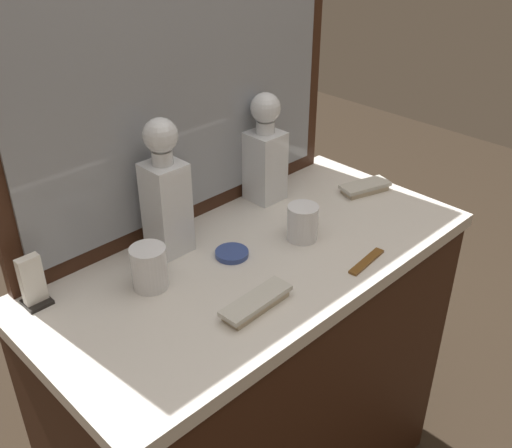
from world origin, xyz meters
TOP-DOWN VIEW (x-y plane):
  - dresser at (0.00, 0.00)m, footprint 1.03×0.50m
  - dresser_mirror at (0.00, 0.23)m, footprint 0.92×0.03m
  - crystal_decanter_left at (0.21, 0.18)m, footprint 0.08×0.08m
  - crystal_decanter_front at (-0.12, 0.15)m, footprint 0.08×0.08m
  - crystal_tumbler_left at (0.13, -0.03)m, footprint 0.07×0.07m
  - crystal_tumbler_far_right at (-0.24, 0.07)m, footprint 0.07×0.07m
  - silver_brush_far_right at (-0.13, -0.13)m, footprint 0.16×0.06m
  - silver_brush_center at (0.42, 0.01)m, footprint 0.15×0.09m
  - porcelain_dish at (-0.04, 0.04)m, footprint 0.07×0.07m
  - tortoiseshell_comb at (0.15, -0.19)m, footprint 0.12×0.03m
  - napkin_holder at (-0.43, 0.18)m, footprint 0.05×0.05m

SIDE VIEW (x-z plane):
  - dresser at x=0.00m, z-range 0.00..0.85m
  - tortoiseshell_comb at x=0.15m, z-range 0.85..0.85m
  - porcelain_dish at x=-0.04m, z-range 0.85..0.86m
  - silver_brush_center at x=0.42m, z-range 0.85..0.87m
  - silver_brush_far_right at x=-0.13m, z-range 0.85..0.87m
  - crystal_tumbler_left at x=0.13m, z-range 0.84..0.93m
  - crystal_tumbler_far_right at x=-0.24m, z-range 0.84..0.94m
  - napkin_holder at x=-0.43m, z-range 0.84..0.95m
  - crystal_decanter_left at x=0.21m, z-range 0.82..1.10m
  - crystal_decanter_front at x=-0.12m, z-range 0.82..1.13m
  - dresser_mirror at x=0.00m, z-range 0.85..1.64m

